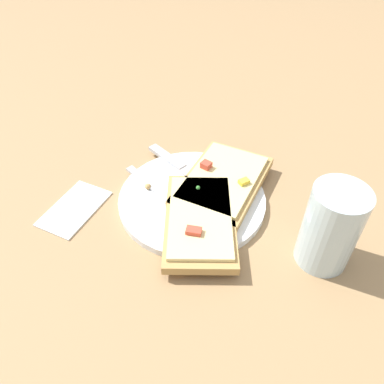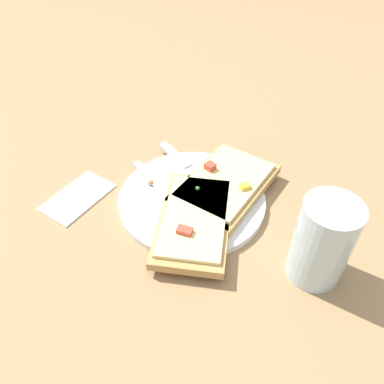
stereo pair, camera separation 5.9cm
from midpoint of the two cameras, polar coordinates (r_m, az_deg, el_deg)
The scene contains 9 objects.
ground_plane at distance 0.61m, azimuth -2.79°, elevation -1.64°, with size 4.00×4.00×0.00m, color #9E7A51.
plate at distance 0.60m, azimuth -2.81°, elevation -1.24°, with size 0.24×0.24×0.01m.
fork at distance 0.59m, azimuth -5.89°, elevation -1.77°, with size 0.10×0.20×0.01m.
knife at distance 0.64m, azimuth -3.48°, elevation 3.14°, with size 0.10×0.22×0.01m.
pizza_slice_main at distance 0.55m, azimuth -1.84°, elevation -4.26°, with size 0.21×0.17×0.03m.
pizza_slice_corner at distance 0.61m, azimuth 1.97°, elevation 1.60°, with size 0.18×0.12×0.03m.
crumb_scatter at distance 0.60m, azimuth -7.84°, elevation -0.09°, with size 0.02×0.13×0.01m.
drinking_glass at distance 0.51m, azimuth 17.29°, elevation -5.38°, with size 0.07×0.07×0.12m.
napkin at distance 0.63m, azimuth -20.10°, elevation -2.41°, with size 0.11×0.07×0.01m.
Camera 1 is at (-0.39, -0.19, 0.43)m, focal length 35.00 mm.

